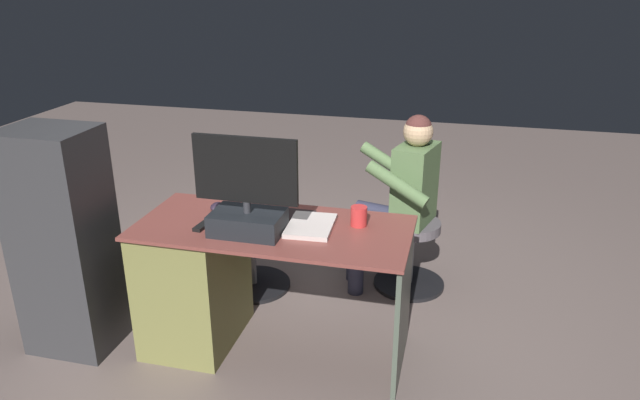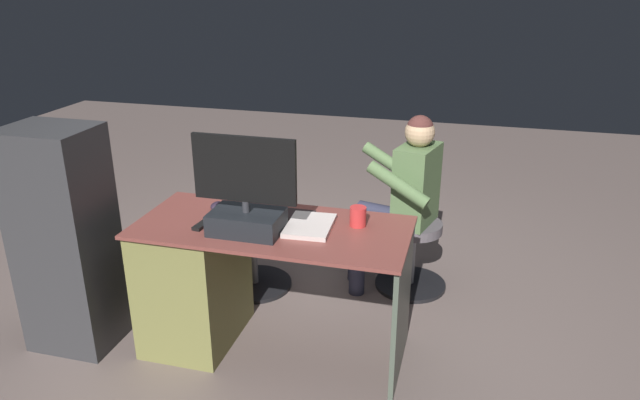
# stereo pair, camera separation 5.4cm
# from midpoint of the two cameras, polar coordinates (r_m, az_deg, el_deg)

# --- Properties ---
(ground_plane) EXTENTS (10.00, 10.00, 0.00)m
(ground_plane) POSITION_cam_midpoint_polar(r_m,az_deg,el_deg) (3.58, -2.97, -11.11)
(ground_plane) COLOR #72615C
(desk) EXTENTS (1.38, 0.63, 0.73)m
(desk) POSITION_cam_midpoint_polar(r_m,az_deg,el_deg) (3.24, -11.19, -7.44)
(desk) COLOR brown
(desk) RESTS_ON ground_plane
(monitor) EXTENTS (0.51, 0.23, 0.48)m
(monitor) POSITION_cam_midpoint_polar(r_m,az_deg,el_deg) (2.84, -7.63, -0.44)
(monitor) COLOR black
(monitor) RESTS_ON desk
(keyboard) EXTENTS (0.42, 0.14, 0.02)m
(keyboard) POSITION_cam_midpoint_polar(r_m,az_deg,el_deg) (3.08, -4.96, -1.31)
(keyboard) COLOR black
(keyboard) RESTS_ON desk
(computer_mouse) EXTENTS (0.06, 0.10, 0.04)m
(computer_mouse) POSITION_cam_midpoint_polar(r_m,az_deg,el_deg) (3.19, -10.46, -0.61)
(computer_mouse) COLOR #2B2030
(computer_mouse) RESTS_ON desk
(cup) EXTENTS (0.08, 0.08, 0.10)m
(cup) POSITION_cam_midpoint_polar(r_m,az_deg,el_deg) (2.94, 3.25, -1.58)
(cup) COLOR red
(cup) RESTS_ON desk
(tv_remote) EXTENTS (0.06, 0.15, 0.02)m
(tv_remote) POSITION_cam_midpoint_polar(r_m,az_deg,el_deg) (3.00, -11.68, -2.36)
(tv_remote) COLOR black
(tv_remote) RESTS_ON desk
(notebook_binder) EXTENTS (0.24, 0.31, 0.02)m
(notebook_binder) POSITION_cam_midpoint_polar(r_m,az_deg,el_deg) (2.92, -1.44, -2.51)
(notebook_binder) COLOR silver
(notebook_binder) RESTS_ON desk
(office_chair_teddy) EXTENTS (0.48, 0.48, 0.45)m
(office_chair_teddy) POSITION_cam_midpoint_polar(r_m,az_deg,el_deg) (3.79, -6.98, -5.00)
(office_chair_teddy) COLOR black
(office_chair_teddy) RESTS_ON ground_plane
(teddy_bear) EXTENTS (0.23, 0.23, 0.33)m
(teddy_bear) POSITION_cam_midpoint_polar(r_m,az_deg,el_deg) (3.65, -7.17, 0.04)
(teddy_bear) COLOR #A06955
(teddy_bear) RESTS_ON office_chair_teddy
(visitor_chair) EXTENTS (0.46, 0.46, 0.45)m
(visitor_chair) POSITION_cam_midpoint_polar(r_m,az_deg,el_deg) (3.81, 8.37, -4.81)
(visitor_chair) COLOR black
(visitor_chair) RESTS_ON ground_plane
(person) EXTENTS (0.55, 0.56, 1.13)m
(person) POSITION_cam_midpoint_polar(r_m,az_deg,el_deg) (3.64, 7.42, 0.94)
(person) COLOR #587547
(person) RESTS_ON ground_plane
(equipment_rack) EXTENTS (0.44, 0.36, 1.21)m
(equipment_rack) POSITION_cam_midpoint_polar(r_m,az_deg,el_deg) (3.34, -23.94, -3.78)
(equipment_rack) COLOR #343437
(equipment_rack) RESTS_ON ground_plane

